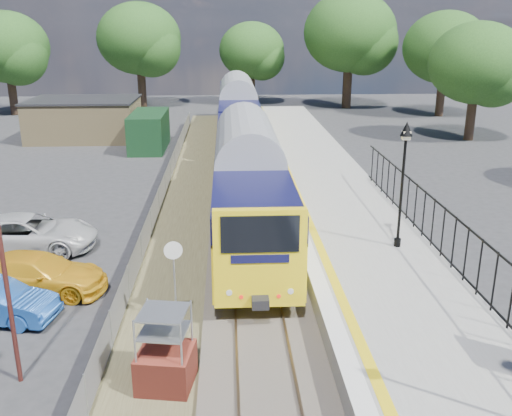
{
  "coord_description": "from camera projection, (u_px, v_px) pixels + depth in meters",
  "views": [
    {
      "loc": [
        -0.89,
        -13.2,
        8.71
      ],
      "look_at": [
        0.17,
        7.41,
        2.0
      ],
      "focal_mm": 40.0,
      "sensor_mm": 36.0,
      "label": 1
    }
  ],
  "objects": [
    {
      "name": "outbuilding",
      "position": [
        97.0,
        121.0,
        43.9
      ],
      "size": [
        10.8,
        10.1,
        3.12
      ],
      "color": "tan",
      "rests_on": "ground"
    },
    {
      "name": "track_bed",
      "position": [
        238.0,
        234.0,
        24.41
      ],
      "size": [
        5.9,
        80.0,
        0.29
      ],
      "color": "#473F38",
      "rests_on": "ground"
    },
    {
      "name": "platform",
      "position": [
        355.0,
        238.0,
        22.94
      ],
      "size": [
        5.0,
        70.0,
        0.9
      ],
      "primitive_type": "cube",
      "color": "gray",
      "rests_on": "ground"
    },
    {
      "name": "ground",
      "position": [
        264.0,
        364.0,
        15.27
      ],
      "size": [
        120.0,
        120.0,
        0.0
      ],
      "primitive_type": "plane",
      "color": "#2D2D30",
      "rests_on": "ground"
    },
    {
      "name": "car_white",
      "position": [
        28.0,
        234.0,
        22.63
      ],
      "size": [
        5.35,
        2.48,
        1.49
      ],
      "primitive_type": "imported",
      "rotation": [
        0.0,
        0.0,
        1.57
      ],
      "color": "silver",
      "rests_on": "ground"
    },
    {
      "name": "wire_fence",
      "position": [
        156.0,
        208.0,
        26.28
      ],
      "size": [
        0.06,
        52.0,
        1.2
      ],
      "color": "#999EA3",
      "rests_on": "ground"
    },
    {
      "name": "platform_edge",
      "position": [
        304.0,
        229.0,
        22.69
      ],
      "size": [
        0.9,
        70.0,
        0.01
      ],
      "color": "silver",
      "rests_on": "platform"
    },
    {
      "name": "brick_plinth",
      "position": [
        165.0,
        351.0,
        14.04
      ],
      "size": [
        1.51,
        1.51,
        2.13
      ],
      "rotation": [
        0.0,
        0.0,
        -0.16
      ],
      "color": "maroon",
      "rests_on": "ground"
    },
    {
      "name": "palisade_fence",
      "position": [
        476.0,
        263.0,
        17.15
      ],
      "size": [
        0.12,
        26.0,
        2.0
      ],
      "color": "black",
      "rests_on": "platform"
    },
    {
      "name": "car_yellow",
      "position": [
        37.0,
        274.0,
        19.15
      ],
      "size": [
        4.88,
        2.46,
        1.36
      ],
      "primitive_type": "imported",
      "rotation": [
        0.0,
        0.0,
        1.45
      ],
      "color": "gold",
      "rests_on": "ground"
    },
    {
      "name": "victorian_lamp_north",
      "position": [
        404.0,
        156.0,
        19.9
      ],
      "size": [
        0.44,
        0.44,
        4.6
      ],
      "color": "black",
      "rests_on": "platform"
    },
    {
      "name": "train",
      "position": [
        241.0,
        130.0,
        35.75
      ],
      "size": [
        2.82,
        40.83,
        3.51
      ],
      "color": "yellow",
      "rests_on": "ground"
    },
    {
      "name": "speed_sign",
      "position": [
        174.0,
        269.0,
        16.68
      ],
      "size": [
        0.55,
        0.14,
        2.73
      ],
      "rotation": [
        0.0,
        0.0,
        0.16
      ],
      "color": "#999EA3",
      "rests_on": "ground"
    },
    {
      "name": "tree_line",
      "position": [
        250.0,
        47.0,
        53.18
      ],
      "size": [
        56.8,
        43.8,
        11.88
      ],
      "color": "#332319",
      "rests_on": "ground"
    }
  ]
}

